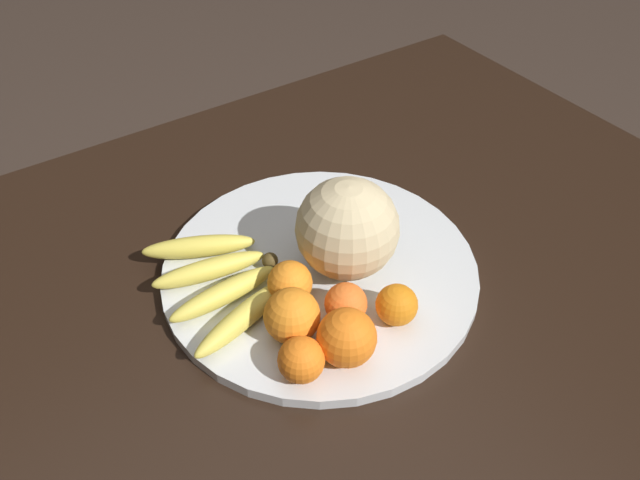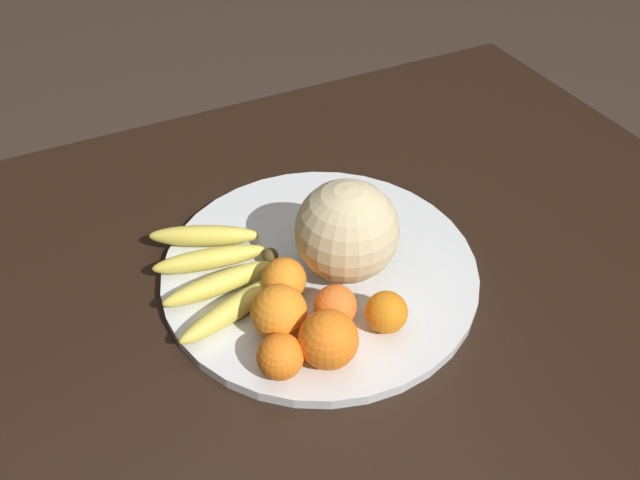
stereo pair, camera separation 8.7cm
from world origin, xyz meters
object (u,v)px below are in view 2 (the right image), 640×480
Objects in this scene: orange_front_right at (386,312)px; fruit_bowl at (320,269)px; banana_bunch at (217,270)px; orange_back_left at (337,305)px; kitchen_table at (307,320)px; melon at (347,231)px; orange_back_right at (284,280)px; orange_top_small at (280,356)px; orange_front_left at (279,312)px; orange_mid_center at (328,339)px.

fruit_bowl is at bearing 100.95° from orange_front_right.
banana_bunch is (-0.14, 0.04, 0.02)m from fruit_bowl.
orange_back_left is at bearing 143.69° from orange_front_right.
kitchen_table is 0.17m from banana_bunch.
kitchen_table is at bearing 112.43° from orange_front_right.
melon is 2.36× the size of orange_back_right.
orange_top_small is (-0.05, -0.11, -0.00)m from orange_back_right.
orange_front_left is 0.08m from orange_mid_center.
melon is at bearing 88.30° from orange_front_right.
orange_mid_center reaches higher than orange_front_right.
orange_front_right is 0.15m from orange_top_small.
orange_top_small is (-0.10, -0.04, 0.00)m from orange_back_left.
orange_front_right is (0.13, -0.05, -0.01)m from orange_front_left.
fruit_bowl is 3.16× the size of melon.
orange_mid_center reaches higher than orange_front_left.
orange_back_right is at bearing 60.83° from orange_front_left.
orange_mid_center reaches higher than banana_bunch.
melon reaches higher than orange_back_right.
fruit_bowl is at bearing 40.69° from orange_front_left.
orange_top_small is at bearing -111.96° from orange_front_left.
orange_front_right is at bearing -91.70° from melon.
fruit_bowl is 0.19m from orange_top_small.
banana_bunch is 4.28× the size of orange_back_left.
melon is 0.20m from orange_top_small.
orange_top_small reaches higher than orange_front_right.
orange_front_left reaches higher than kitchen_table.
orange_front_left is (-0.07, -0.08, 0.14)m from kitchen_table.
banana_bunch is 0.10m from orange_back_right.
orange_front_right is at bearing -79.05° from fruit_bowl.
orange_back_left is (0.00, -0.09, 0.13)m from kitchen_table.
fruit_bowl is at bearing 168.10° from banana_bunch.
orange_front_left is at bearing 168.25° from orange_back_left.
fruit_bowl is 7.89× the size of orange_top_small.
orange_top_small is at bearing -115.54° from orange_back_right.
banana_bunch is 3.24× the size of orange_mid_center.
melon is 0.19m from banana_bunch.
banana_bunch is (-0.11, 0.05, 0.12)m from kitchen_table.
orange_top_small is (-0.10, -0.14, 0.13)m from kitchen_table.
banana_bunch is 3.33× the size of orange_front_left.
banana_bunch is at bearing 164.04° from fruit_bowl.
banana_bunch is at bearing 95.47° from orange_top_small.
orange_mid_center is (-0.09, -0.13, -0.03)m from melon.
banana_bunch is (-0.17, 0.06, -0.06)m from melon.
orange_mid_center is (0.04, -0.07, 0.00)m from orange_front_left.
orange_top_small is (-0.02, -0.06, -0.01)m from orange_front_left.
fruit_bowl is 6.26× the size of orange_front_left.
orange_mid_center is at bearing -87.08° from orange_back_right.
banana_bunch is 3.96× the size of orange_back_right.
orange_back_right is (-0.04, -0.02, 0.13)m from kitchen_table.
orange_front_right is 0.97× the size of orange_top_small.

